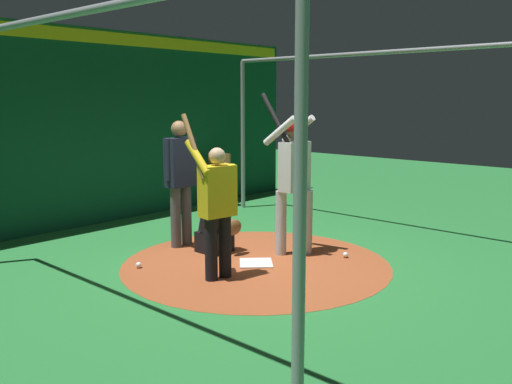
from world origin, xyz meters
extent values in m
plane|color=#287A38|center=(0.00, 0.00, 0.00)|extent=(25.24, 25.24, 0.00)
cylinder|color=#9E4C28|center=(0.00, 0.00, 0.00)|extent=(3.48, 3.48, 0.01)
cube|color=white|center=(0.00, 0.00, 0.01)|extent=(0.59, 0.59, 0.01)
cylinder|color=#B3B3B7|center=(0.20, 0.82, 0.44)|extent=(0.15, 0.15, 0.89)
cylinder|color=#B3B3B7|center=(-0.04, 0.55, 0.44)|extent=(0.15, 0.15, 0.89)
cube|color=silver|center=(0.08, 0.68, 1.22)|extent=(0.22, 0.44, 0.67)
cylinder|color=silver|center=(-0.02, 0.88, 1.71)|extent=(0.54, 0.09, 0.41)
cylinder|color=silver|center=(-0.02, 0.49, 1.71)|extent=(0.54, 0.09, 0.41)
sphere|color=brown|center=(0.08, 0.68, 1.69)|extent=(0.23, 0.23, 0.23)
sphere|color=#A51414|center=(0.08, 0.68, 1.75)|extent=(0.26, 0.26, 0.26)
cylinder|color=black|center=(-0.14, 0.55, 1.84)|extent=(0.54, 0.06, 0.73)
cube|color=black|center=(-0.82, 0.03, 0.15)|extent=(0.40, 0.40, 0.29)
cube|color=black|center=(-0.78, 0.03, 0.51)|extent=(0.31, 0.40, 0.48)
sphere|color=#9E704C|center=(-0.76, 0.03, 0.84)|extent=(0.22, 0.22, 0.22)
cube|color=gray|center=(-0.66, 0.03, 0.84)|extent=(0.03, 0.20, 0.20)
ellipsoid|color=brown|center=(-0.50, 0.09, 0.39)|extent=(0.12, 0.28, 0.22)
cylinder|color=#4C4C51|center=(-1.40, 0.02, 0.44)|extent=(0.15, 0.15, 0.88)
cylinder|color=#4C4C51|center=(-1.40, -0.18, 0.44)|extent=(0.15, 0.15, 0.88)
cube|color=#1E2338|center=(-1.40, -0.08, 1.23)|extent=(0.22, 0.42, 0.70)
cylinder|color=#1E2338|center=(-1.40, 0.12, 1.29)|extent=(0.09, 0.09, 0.59)
cylinder|color=#1E2338|center=(-1.40, -0.28, 1.29)|extent=(0.09, 0.09, 0.59)
sphere|color=#9E704C|center=(-1.40, -0.08, 1.70)|extent=(0.23, 0.23, 0.23)
cylinder|color=black|center=(0.08, -0.64, 0.38)|extent=(0.15, 0.15, 0.76)
cylinder|color=black|center=(0.05, -0.84, 0.38)|extent=(0.15, 0.15, 0.76)
cube|color=yellow|center=(0.06, -0.74, 1.06)|extent=(0.28, 0.45, 0.60)
cylinder|color=yellow|center=(0.10, -0.54, 1.11)|extent=(0.09, 0.09, 0.51)
cylinder|color=yellow|center=(-0.06, -0.92, 1.47)|extent=(0.45, 0.16, 0.40)
sphere|color=tan|center=(0.06, -0.74, 1.47)|extent=(0.20, 0.20, 0.20)
cylinder|color=olive|center=(-0.14, -0.91, 1.58)|extent=(0.47, 0.13, 0.74)
cube|color=#0F472D|center=(-3.68, 0.00, 1.64)|extent=(0.20, 9.24, 3.28)
cube|color=yellow|center=(-3.57, 0.00, 3.13)|extent=(0.03, 9.06, 0.20)
cylinder|color=gray|center=(2.72, -2.61, 1.41)|extent=(0.08, 0.08, 2.83)
cylinder|color=gray|center=(-2.72, 2.61, 1.41)|extent=(0.08, 0.08, 2.83)
cylinder|color=gray|center=(0.00, -2.61, 2.83)|extent=(5.45, 0.07, 0.07)
cylinder|color=gray|center=(0.00, 2.61, 2.83)|extent=(5.45, 0.07, 0.07)
cube|color=olive|center=(-3.43, 2.50, 0.53)|extent=(0.94, 0.04, 1.05)
cylinder|color=olive|center=(-3.80, 2.56, 0.41)|extent=(0.06, 0.20, 0.81)
cylinder|color=olive|center=(-3.68, 2.56, 0.44)|extent=(0.06, 0.18, 0.88)
cylinder|color=olive|center=(-3.56, 2.56, 0.40)|extent=(0.06, 0.15, 0.81)
cylinder|color=olive|center=(-3.44, 2.56, 0.43)|extent=(0.06, 0.17, 0.86)
cylinder|color=tan|center=(-3.32, 2.56, 0.42)|extent=(0.06, 0.13, 0.84)
cylinder|color=tan|center=(-3.20, 2.56, 0.43)|extent=(0.06, 0.15, 0.85)
cylinder|color=tan|center=(-3.08, 2.56, 0.44)|extent=(0.06, 0.20, 0.88)
sphere|color=white|center=(0.72, 1.01, 0.04)|extent=(0.07, 0.07, 0.07)
sphere|color=white|center=(-0.97, -1.14, 0.04)|extent=(0.07, 0.07, 0.07)
sphere|color=white|center=(-0.15, -0.44, 0.04)|extent=(0.07, 0.07, 0.07)
camera|label=1|loc=(4.63, -5.09, 2.13)|focal=38.46mm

